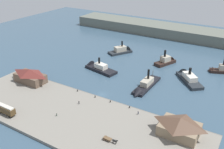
{
  "coord_description": "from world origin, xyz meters",
  "views": [
    {
      "loc": [
        59.3,
        -87.89,
        61.29
      ],
      "look_at": [
        -5.52,
        18.12,
        2.0
      ],
      "focal_mm": 40.92,
      "sensor_mm": 36.0,
      "label": 1
    }
  ],
  "objects_px": {
    "pedestrian_near_west_shed": "(138,113)",
    "ferry_departing_north": "(222,70)",
    "mooring_post_center_west": "(130,107)",
    "mooring_post_east": "(95,97)",
    "ferry_moored_east": "(167,61)",
    "street_tram": "(6,109)",
    "ferry_moored_west": "(187,77)",
    "ferry_shed_central_terminal": "(30,76)",
    "pedestrian_at_waters_edge": "(57,115)",
    "pedestrian_walking_east": "(79,102)",
    "ferry_outer_harbor": "(123,50)",
    "ferry_mid_harbor": "(97,67)",
    "mooring_post_west": "(78,91)",
    "ferry_shed_east_terminal": "(180,126)",
    "mooring_post_center_east": "(110,101)",
    "ferry_approaching_east": "(144,87)",
    "horse_cart": "(110,139)"
  },
  "relations": [
    {
      "from": "street_tram",
      "to": "mooring_post_center_west",
      "type": "relative_size",
      "value": 9.74
    },
    {
      "from": "ferry_moored_west",
      "to": "ferry_moored_east",
      "type": "height_order",
      "value": "ferry_moored_east"
    },
    {
      "from": "horse_cart",
      "to": "mooring_post_center_west",
      "type": "xyz_separation_m",
      "value": [
        -4.19,
        22.7,
        -0.47
      ]
    },
    {
      "from": "ferry_shed_central_terminal",
      "to": "ferry_shed_east_terminal",
      "type": "relative_size",
      "value": 1.14
    },
    {
      "from": "street_tram",
      "to": "pedestrian_walking_east",
      "type": "xyz_separation_m",
      "value": [
        20.43,
        21.83,
        -1.64
      ]
    },
    {
      "from": "ferry_mid_harbor",
      "to": "ferry_moored_west",
      "type": "distance_m",
      "value": 50.49
    },
    {
      "from": "pedestrian_at_waters_edge",
      "to": "ferry_departing_north",
      "type": "relative_size",
      "value": 0.09
    },
    {
      "from": "ferry_shed_east_terminal",
      "to": "pedestrian_near_west_shed",
      "type": "xyz_separation_m",
      "value": [
        -18.31,
        3.62,
        -2.85
      ]
    },
    {
      "from": "ferry_moored_west",
      "to": "ferry_approaching_east",
      "type": "distance_m",
      "value": 26.57
    },
    {
      "from": "ferry_shed_central_terminal",
      "to": "mooring_post_west",
      "type": "relative_size",
      "value": 18.21
    },
    {
      "from": "street_tram",
      "to": "ferry_departing_north",
      "type": "distance_m",
      "value": 113.94
    },
    {
      "from": "mooring_post_east",
      "to": "ferry_mid_harbor",
      "type": "height_order",
      "value": "ferry_mid_harbor"
    },
    {
      "from": "horse_cart",
      "to": "ferry_moored_east",
      "type": "bearing_deg",
      "value": 96.33
    },
    {
      "from": "mooring_post_west",
      "to": "ferry_moored_west",
      "type": "relative_size",
      "value": 0.04
    },
    {
      "from": "ferry_shed_central_terminal",
      "to": "street_tram",
      "type": "bearing_deg",
      "value": -61.6
    },
    {
      "from": "pedestrian_at_waters_edge",
      "to": "ferry_approaching_east",
      "type": "distance_m",
      "value": 45.91
    },
    {
      "from": "pedestrian_at_waters_edge",
      "to": "ferry_mid_harbor",
      "type": "xyz_separation_m",
      "value": [
        -13.66,
        49.04,
        -0.63
      ]
    },
    {
      "from": "pedestrian_walking_east",
      "to": "ferry_outer_harbor",
      "type": "distance_m",
      "value": 70.98
    },
    {
      "from": "pedestrian_near_west_shed",
      "to": "mooring_post_center_east",
      "type": "distance_m",
      "value": 14.88
    },
    {
      "from": "pedestrian_walking_east",
      "to": "street_tram",
      "type": "bearing_deg",
      "value": -133.1
    },
    {
      "from": "mooring_post_west",
      "to": "mooring_post_east",
      "type": "height_order",
      "value": "same"
    },
    {
      "from": "street_tram",
      "to": "ferry_mid_harbor",
      "type": "xyz_separation_m",
      "value": [
        4.79,
        58.8,
        -2.31
      ]
    },
    {
      "from": "ferry_approaching_east",
      "to": "horse_cart",
      "type": "bearing_deg",
      "value": -80.99
    },
    {
      "from": "pedestrian_at_waters_edge",
      "to": "ferry_outer_harbor",
      "type": "height_order",
      "value": "ferry_outer_harbor"
    },
    {
      "from": "ferry_shed_east_terminal",
      "to": "ferry_departing_north",
      "type": "height_order",
      "value": "ferry_departing_north"
    },
    {
      "from": "pedestrian_walking_east",
      "to": "mooring_post_center_east",
      "type": "height_order",
      "value": "pedestrian_walking_east"
    },
    {
      "from": "pedestrian_near_west_shed",
      "to": "mooring_post_center_west",
      "type": "height_order",
      "value": "pedestrian_near_west_shed"
    },
    {
      "from": "ferry_shed_east_terminal",
      "to": "ferry_moored_west",
      "type": "xyz_separation_m",
      "value": [
        -11.34,
        48.58,
        -3.41
      ]
    },
    {
      "from": "ferry_mid_harbor",
      "to": "mooring_post_center_east",
      "type": "bearing_deg",
      "value": -46.97
    },
    {
      "from": "ferry_shed_central_terminal",
      "to": "pedestrian_at_waters_edge",
      "type": "height_order",
      "value": "ferry_shed_central_terminal"
    },
    {
      "from": "street_tram",
      "to": "mooring_post_center_west",
      "type": "distance_m",
      "value": 51.14
    },
    {
      "from": "street_tram",
      "to": "mooring_post_east",
      "type": "relative_size",
      "value": 9.74
    },
    {
      "from": "pedestrian_at_waters_edge",
      "to": "mooring_post_center_west",
      "type": "bearing_deg",
      "value": 42.75
    },
    {
      "from": "ferry_outer_harbor",
      "to": "street_tram",
      "type": "bearing_deg",
      "value": -92.53
    },
    {
      "from": "ferry_outer_harbor",
      "to": "ferry_moored_west",
      "type": "distance_m",
      "value": 52.29
    },
    {
      "from": "pedestrian_walking_east",
      "to": "ferry_mid_harbor",
      "type": "distance_m",
      "value": 40.14
    },
    {
      "from": "horse_cart",
      "to": "pedestrian_walking_east",
      "type": "xyz_separation_m",
      "value": [
        -24.73,
        13.97,
        -0.2
      ]
    },
    {
      "from": "mooring_post_east",
      "to": "ferry_moored_east",
      "type": "height_order",
      "value": "ferry_moored_east"
    },
    {
      "from": "mooring_post_center_east",
      "to": "ferry_approaching_east",
      "type": "relative_size",
      "value": 0.04
    },
    {
      "from": "pedestrian_near_west_shed",
      "to": "ferry_outer_harbor",
      "type": "xyz_separation_m",
      "value": [
        -42.21,
        62.71,
        -0.49
      ]
    },
    {
      "from": "ferry_shed_central_terminal",
      "to": "mooring_post_west",
      "type": "xyz_separation_m",
      "value": [
        26.74,
        4.69,
        -3.19
      ]
    },
    {
      "from": "ferry_shed_central_terminal",
      "to": "pedestrian_at_waters_edge",
      "type": "xyz_separation_m",
      "value": [
        32.35,
        -15.96,
        -2.95
      ]
    },
    {
      "from": "ferry_shed_east_terminal",
      "to": "pedestrian_at_waters_edge",
      "type": "bearing_deg",
      "value": -162.2
    },
    {
      "from": "pedestrian_at_waters_edge",
      "to": "pedestrian_walking_east",
      "type": "relative_size",
      "value": 0.95
    },
    {
      "from": "pedestrian_walking_east",
      "to": "mooring_post_west",
      "type": "height_order",
      "value": "pedestrian_walking_east"
    },
    {
      "from": "mooring_post_center_west",
      "to": "ferry_shed_east_terminal",
      "type": "bearing_deg",
      "value": -14.29
    },
    {
      "from": "pedestrian_walking_east",
      "to": "ferry_departing_north",
      "type": "xyz_separation_m",
      "value": [
        46.99,
        70.01,
        -0.27
      ]
    },
    {
      "from": "pedestrian_near_west_shed",
      "to": "ferry_departing_north",
      "type": "bearing_deg",
      "value": 71.6
    },
    {
      "from": "pedestrian_near_west_shed",
      "to": "pedestrian_at_waters_edge",
      "type": "distance_m",
      "value": 33.34
    },
    {
      "from": "ferry_shed_east_terminal",
      "to": "pedestrian_near_west_shed",
      "type": "distance_m",
      "value": 18.88
    }
  ]
}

